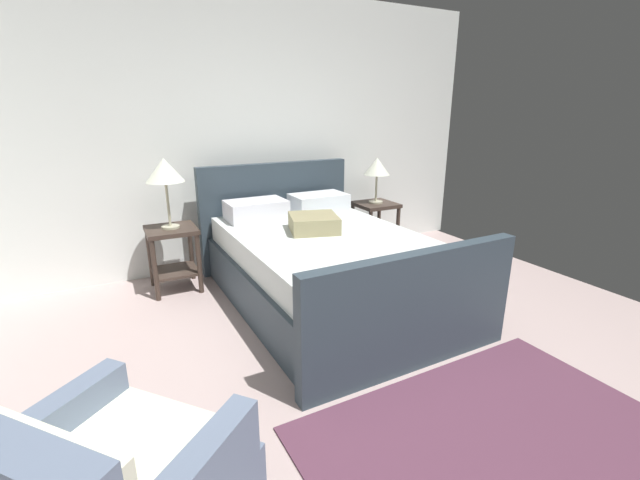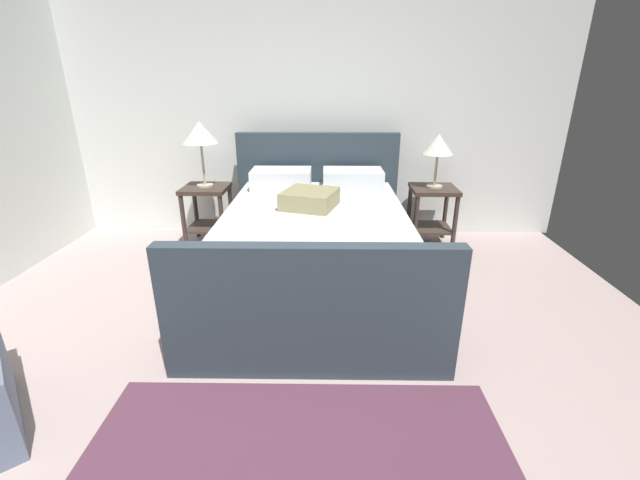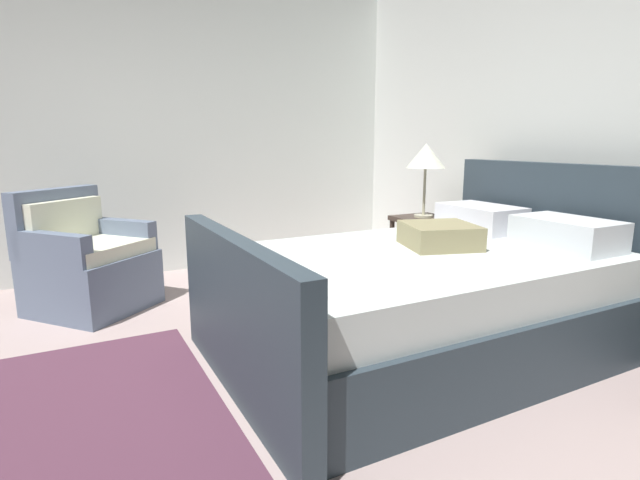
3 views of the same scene
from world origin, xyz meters
TOP-DOWN VIEW (x-y plane):
  - ground_plane at (0.00, 0.00)m, footprint 5.06×5.86m
  - wall_back at (0.00, 2.99)m, footprint 5.18×0.12m
  - bed at (0.06, 1.65)m, footprint 1.68×2.39m
  - nightstand_right at (1.20, 2.55)m, footprint 0.44×0.44m
  - table_lamp_right at (1.20, 2.55)m, footprint 0.29×0.29m
  - nightstand_left at (-1.07, 2.51)m, footprint 0.44×0.44m
  - table_lamp_left at (-1.07, 2.51)m, footprint 0.33×0.33m
  - area_rug at (0.07, -0.19)m, footprint 1.97×1.16m

SIDE VIEW (x-z plane):
  - ground_plane at x=0.00m, z-range -0.02..0.00m
  - area_rug at x=0.07m, z-range 0.00..0.01m
  - bed at x=0.06m, z-range -0.21..0.90m
  - nightstand_right at x=1.20m, z-range 0.10..0.70m
  - nightstand_left at x=-1.07m, z-range 0.10..0.70m
  - table_lamp_right at x=1.20m, z-range 0.75..1.26m
  - table_lamp_left at x=-1.07m, z-range 0.80..1.42m
  - wall_back at x=0.00m, z-range 0.00..2.77m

